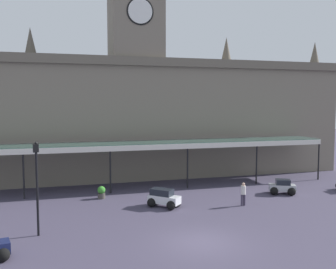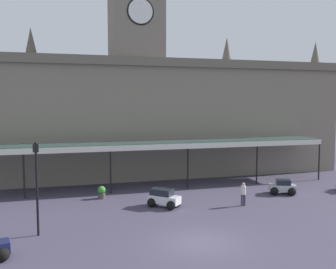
{
  "view_description": "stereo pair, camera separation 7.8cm",
  "coord_description": "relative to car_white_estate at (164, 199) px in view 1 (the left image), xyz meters",
  "views": [
    {
      "loc": [
        -6.81,
        -17.78,
        7.32
      ],
      "look_at": [
        0.0,
        6.53,
        5.16
      ],
      "focal_mm": 39.77,
      "sensor_mm": 36.0,
      "label": 1
    },
    {
      "loc": [
        -6.74,
        -17.8,
        7.32
      ],
      "look_at": [
        0.0,
        6.53,
        5.16
      ],
      "focal_mm": 39.77,
      "sensor_mm": 36.0,
      "label": 2
    }
  ],
  "objects": [
    {
      "name": "pedestrian_crossing_forecourt",
      "position": [
        5.54,
        -1.22,
        0.34
      ],
      "size": [
        0.39,
        0.34,
        1.67
      ],
      "color": "#3F384C",
      "rests_on": "ground"
    },
    {
      "name": "station_building",
      "position": [
        0.17,
        11.19,
        5.89
      ],
      "size": [
        42.5,
        5.56,
        19.0
      ],
      "color": "slate",
      "rests_on": "ground"
    },
    {
      "name": "car_white_estate",
      "position": [
        0.0,
        0.0,
        0.0
      ],
      "size": [
        2.38,
        2.36,
        1.27
      ],
      "color": "silver",
      "rests_on": "ground"
    },
    {
      "name": "planter_by_canopy",
      "position": [
        -4.01,
        3.5,
        -0.07
      ],
      "size": [
        0.6,
        0.6,
        0.96
      ],
      "color": "#47423D",
      "rests_on": "ground"
    },
    {
      "name": "car_silver_sedan",
      "position": [
        10.15,
        1.03,
        -0.06
      ],
      "size": [
        2.23,
        2.0,
        1.19
      ],
      "color": "#B2B5BA",
      "rests_on": "ground"
    },
    {
      "name": "ground_plane",
      "position": [
        0.17,
        -7.03,
        -0.56
      ],
      "size": [
        140.0,
        140.0,
        0.0
      ],
      "primitive_type": "plane",
      "color": "#433D51"
    },
    {
      "name": "victorian_lamppost",
      "position": [
        -8.15,
        -3.63,
        2.66
      ],
      "size": [
        0.3,
        0.3,
        5.22
      ],
      "color": "black",
      "rests_on": "ground"
    },
    {
      "name": "entrance_canopy",
      "position": [
        0.17,
        6.31,
        3.22
      ],
      "size": [
        33.06,
        3.26,
        3.93
      ],
      "color": "#38564C",
      "rests_on": "ground"
    }
  ]
}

